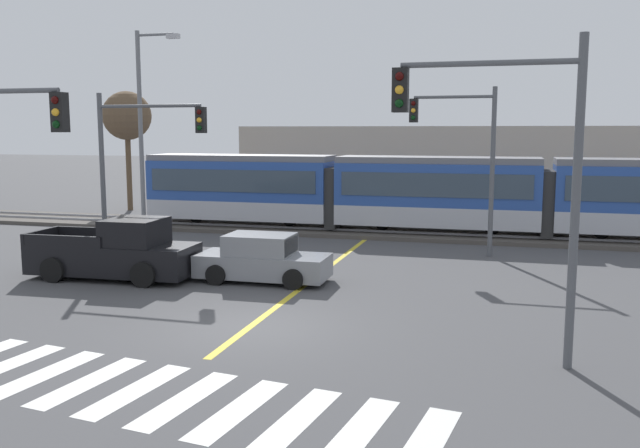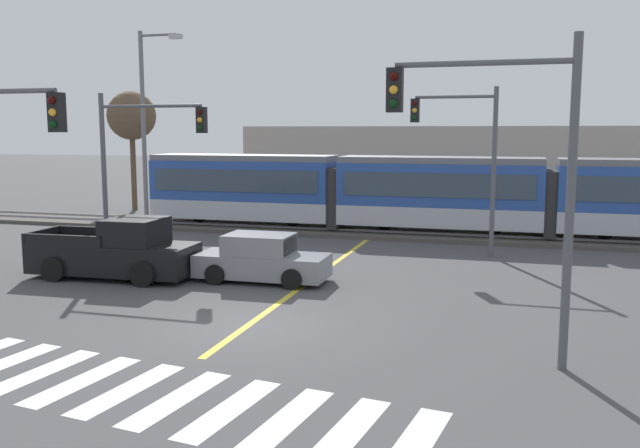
{
  "view_description": "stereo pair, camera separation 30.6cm",
  "coord_description": "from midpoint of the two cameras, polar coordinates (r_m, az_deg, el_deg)",
  "views": [
    {
      "loc": [
        5.97,
        -15.06,
        4.79
      ],
      "look_at": [
        -0.19,
        7.11,
        1.6
      ],
      "focal_mm": 38.0,
      "sensor_mm": 36.0,
      "label": 1
    },
    {
      "loc": [
        6.27,
        -14.98,
        4.79
      ],
      "look_at": [
        -0.19,
        7.11,
        1.6
      ],
      "focal_mm": 38.0,
      "sensor_mm": 36.0,
      "label": 2
    }
  ],
  "objects": [
    {
      "name": "ground_plane",
      "position": [
        16.91,
        -5.71,
        -8.6
      ],
      "size": [
        200.0,
        200.0,
        0.0
      ],
      "primitive_type": "plane",
      "color": "#474749"
    },
    {
      "name": "street_lamp_west",
      "position": [
        31.97,
        -14.1,
        8.34
      ],
      "size": [
        2.14,
        0.28,
        9.19
      ],
      "color": "slate",
      "rests_on": "ground"
    },
    {
      "name": "bare_tree_far_west",
      "position": [
        42.35,
        -15.39,
        8.7
      ],
      "size": [
        2.89,
        2.89,
        7.11
      ],
      "color": "brown",
      "rests_on": "ground"
    },
    {
      "name": "crosswalk_stripe_5",
      "position": [
        12.79,
        -11.25,
        -14.24
      ],
      "size": [
        0.93,
        2.85,
        0.01
      ],
      "primitive_type": "cube",
      "rotation": [
        0.0,
        0.0,
        -0.14
      ],
      "color": "silver",
      "rests_on": "ground"
    },
    {
      "name": "crosswalk_stripe_7",
      "position": [
        11.74,
        -2.07,
        -16.16
      ],
      "size": [
        0.93,
        2.85,
        0.01
      ],
      "primitive_type": "cube",
      "rotation": [
        0.0,
        0.0,
        -0.14
      ],
      "color": "silver",
      "rests_on": "ground"
    },
    {
      "name": "lane_centre_line",
      "position": [
        22.09,
        -0.2,
        -4.62
      ],
      "size": [
        0.2,
        16.28,
        0.01
      ],
      "primitive_type": "cube",
      "color": "gold",
      "rests_on": "ground"
    },
    {
      "name": "traffic_light_mid_left",
      "position": [
        25.37,
        -14.78,
        5.99
      ],
      "size": [
        4.25,
        0.38,
        6.13
      ],
      "color": "#515459",
      "rests_on": "ground"
    },
    {
      "name": "crosswalk_stripe_1",
      "position": [
        15.62,
        -24.8,
        -10.7
      ],
      "size": [
        0.93,
        2.85,
        0.01
      ],
      "primitive_type": "cube",
      "rotation": [
        0.0,
        0.0,
        -0.14
      ],
      "color": "silver",
      "rests_on": "ground"
    },
    {
      "name": "track_bed",
      "position": [
        31.77,
        5.0,
        -0.65
      ],
      "size": [
        120.0,
        4.0,
        0.18
      ],
      "primitive_type": "cube",
      "color": "#4C4742",
      "rests_on": "ground"
    },
    {
      "name": "crosswalk_stripe_3",
      "position": [
        14.1,
        -18.75,
        -12.38
      ],
      "size": [
        0.93,
        2.85,
        0.01
      ],
      "primitive_type": "cube",
      "rotation": [
        0.0,
        0.0,
        -0.14
      ],
      "color": "silver",
      "rests_on": "ground"
    },
    {
      "name": "traffic_light_far_right",
      "position": [
        26.32,
        12.56,
        6.45
      ],
      "size": [
        3.25,
        0.38,
        6.41
      ],
      "color": "#515459",
      "rests_on": "ground"
    },
    {
      "name": "crosswalk_stripe_9",
      "position": [
        11.04,
        8.77,
        -17.89
      ],
      "size": [
        0.93,
        2.85,
        0.01
      ],
      "primitive_type": "cube",
      "rotation": [
        0.0,
        0.0,
        -0.14
      ],
      "color": "silver",
      "rests_on": "ground"
    },
    {
      "name": "building_backdrop_far",
      "position": [
        42.02,
        12.38,
        4.6
      ],
      "size": [
        26.49,
        6.0,
        5.03
      ],
      "primitive_type": "cube",
      "color": "tan",
      "rests_on": "ground"
    },
    {
      "name": "traffic_light_near_right",
      "position": [
        14.04,
        16.25,
        5.68
      ],
      "size": [
        3.75,
        0.38,
        6.64
      ],
      "color": "#515459",
      "rests_on": "ground"
    },
    {
      "name": "rail_near",
      "position": [
        31.06,
        4.74,
        -0.58
      ],
      "size": [
        120.0,
        0.08,
        0.1
      ],
      "primitive_type": "cube",
      "color": "#939399",
      "rests_on": "track_bed"
    },
    {
      "name": "crosswalk_stripe_4",
      "position": [
        13.41,
        -15.2,
        -13.29
      ],
      "size": [
        0.93,
        2.85,
        0.01
      ],
      "primitive_type": "cube",
      "rotation": [
        0.0,
        0.0,
        -0.14
      ],
      "color": "silver",
      "rests_on": "ground"
    },
    {
      "name": "crosswalk_stripe_6",
      "position": [
        12.22,
        -6.88,
        -15.21
      ],
      "size": [
        0.93,
        2.85,
        0.01
      ],
      "primitive_type": "cube",
      "rotation": [
        0.0,
        0.0,
        -0.14
      ],
      "color": "silver",
      "rests_on": "ground"
    },
    {
      "name": "light_rail_tram",
      "position": [
        31.1,
        10.31,
        2.7
      ],
      "size": [
        28.0,
        2.64,
        3.43
      ],
      "color": "#B7BAC1",
      "rests_on": "track_bed"
    },
    {
      "name": "crosswalk_stripe_8",
      "position": [
        11.34,
        3.16,
        -17.07
      ],
      "size": [
        0.93,
        2.85,
        0.01
      ],
      "primitive_type": "cube",
      "rotation": [
        0.0,
        0.0,
        -0.14
      ],
      "color": "silver",
      "rests_on": "ground"
    },
    {
      "name": "crosswalk_stripe_2",
      "position": [
        14.84,
        -21.94,
        -11.51
      ],
      "size": [
        0.93,
        2.85,
        0.01
      ],
      "primitive_type": "cube",
      "rotation": [
        0.0,
        0.0,
        -0.14
      ],
      "color": "silver",
      "rests_on": "ground"
    },
    {
      "name": "sedan_crossing",
      "position": [
        21.68,
        -4.52,
        -3.01
      ],
      "size": [
        4.22,
        1.96,
        1.52
      ],
      "color": "gray",
      "rests_on": "ground"
    },
    {
      "name": "rail_far",
      "position": [
        32.45,
        5.25,
        -0.22
      ],
      "size": [
        120.0,
        0.08,
        0.1
      ],
      "primitive_type": "cube",
      "color": "#939399",
      "rests_on": "track_bed"
    },
    {
      "name": "pickup_truck",
      "position": [
        23.01,
        -16.35,
        -2.31
      ],
      "size": [
        5.48,
        2.41,
        1.98
      ],
      "color": "black",
      "rests_on": "ground"
    }
  ]
}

